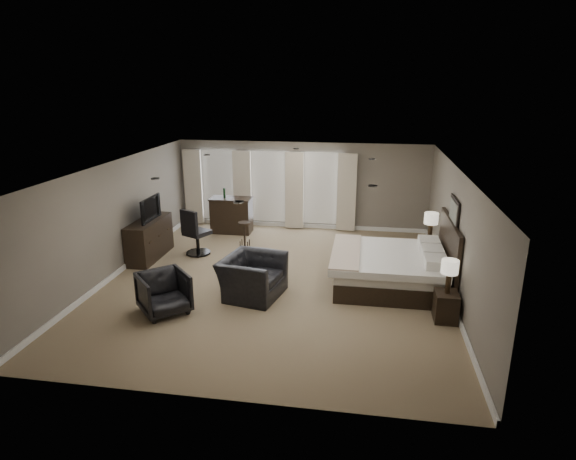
# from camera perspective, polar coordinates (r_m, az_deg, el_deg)

# --- Properties ---
(room) EXTENTS (7.60, 8.60, 2.64)m
(room) POSITION_cam_1_polar(r_m,az_deg,el_deg) (10.44, -1.44, 0.45)
(room) COLOR #7E6C50
(room) RESTS_ON ground
(window_bay) EXTENTS (5.25, 0.20, 2.30)m
(window_bay) POSITION_cam_1_polar(r_m,az_deg,el_deg) (14.56, -2.33, 4.91)
(window_bay) COLOR silver
(window_bay) RESTS_ON room
(bed) EXTENTS (2.43, 2.32, 1.54)m
(bed) POSITION_cam_1_polar(r_m,az_deg,el_deg) (10.63, 12.58, -2.66)
(bed) COLOR silver
(bed) RESTS_ON ground
(nightstand_near) EXTENTS (0.42, 0.51, 0.56)m
(nightstand_near) POSITION_cam_1_polar(r_m,az_deg,el_deg) (9.59, 18.18, -8.60)
(nightstand_near) COLOR black
(nightstand_near) RESTS_ON ground
(nightstand_far) EXTENTS (0.47, 0.58, 0.63)m
(nightstand_far) POSITION_cam_1_polar(r_m,az_deg,el_deg) (12.23, 16.27, -2.56)
(nightstand_far) COLOR black
(nightstand_far) RESTS_ON ground
(lamp_near) EXTENTS (0.31, 0.31, 0.65)m
(lamp_near) POSITION_cam_1_polar(r_m,az_deg,el_deg) (9.35, 18.53, -5.27)
(lamp_near) COLOR beige
(lamp_near) RESTS_ON nightstand_near
(lamp_far) EXTENTS (0.33, 0.33, 0.68)m
(lamp_far) POSITION_cam_1_polar(r_m,az_deg,el_deg) (12.03, 16.53, 0.38)
(lamp_far) COLOR beige
(lamp_far) RESTS_ON nightstand_far
(wall_art) EXTENTS (0.04, 0.96, 0.56)m
(wall_art) POSITION_cam_1_polar(r_m,az_deg,el_deg) (10.48, 19.05, 2.11)
(wall_art) COLOR slate
(wall_art) RESTS_ON room
(dresser) EXTENTS (0.55, 1.70, 0.99)m
(dresser) POSITION_cam_1_polar(r_m,az_deg,el_deg) (12.65, -16.09, -1.02)
(dresser) COLOR black
(dresser) RESTS_ON ground
(tv) EXTENTS (0.60, 1.03, 0.14)m
(tv) POSITION_cam_1_polar(r_m,az_deg,el_deg) (12.49, -16.30, 1.43)
(tv) COLOR black
(tv) RESTS_ON dresser
(armchair_near) EXTENTS (1.09, 1.44, 1.14)m
(armchair_near) POSITION_cam_1_polar(r_m,az_deg,el_deg) (10.03, -4.27, -4.75)
(armchair_near) COLOR black
(armchair_near) RESTS_ON ground
(armchair_far) EXTENTS (1.19, 1.19, 0.89)m
(armchair_far) POSITION_cam_1_polar(r_m,az_deg,el_deg) (9.64, -14.51, -7.03)
(armchair_far) COLOR black
(armchair_far) RESTS_ON ground
(bar_counter) EXTENTS (1.21, 0.63, 1.06)m
(bar_counter) POSITION_cam_1_polar(r_m,az_deg,el_deg) (14.28, -6.70, 1.77)
(bar_counter) COLOR black
(bar_counter) RESTS_ON ground
(bar_stool_left) EXTENTS (0.45, 0.45, 0.76)m
(bar_stool_left) POSITION_cam_1_polar(r_m,az_deg,el_deg) (14.31, -7.59, 1.14)
(bar_stool_left) COLOR black
(bar_stool_left) RESTS_ON ground
(bar_stool_right) EXTENTS (0.36, 0.36, 0.69)m
(bar_stool_right) POSITION_cam_1_polar(r_m,az_deg,el_deg) (13.03, -5.17, -0.54)
(bar_stool_right) COLOR black
(bar_stool_right) RESTS_ON ground
(desk_chair) EXTENTS (0.84, 0.84, 1.23)m
(desk_chair) POSITION_cam_1_polar(r_m,az_deg,el_deg) (12.58, -10.72, -0.16)
(desk_chair) COLOR black
(desk_chair) RESTS_ON ground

